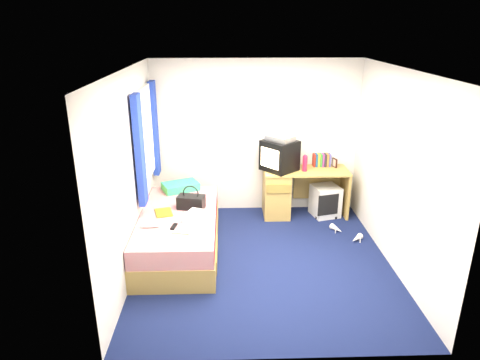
{
  "coord_description": "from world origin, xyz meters",
  "views": [
    {
      "loc": [
        -0.46,
        -4.78,
        2.88
      ],
      "look_at": [
        -0.28,
        0.7,
        0.86
      ],
      "focal_mm": 32.0,
      "sensor_mm": 36.0,
      "label": 1
    }
  ],
  "objects_px": {
    "towel": "(199,217)",
    "handbag": "(191,202)",
    "storage_cube": "(325,201)",
    "remote_control": "(174,226)",
    "pink_water_bottle": "(305,164)",
    "water_bottle": "(151,225)",
    "vcr": "(280,138)",
    "magazine": "(164,212)",
    "white_heels": "(346,234)",
    "pillow": "(181,186)",
    "aerosol_can": "(299,164)",
    "bed": "(179,233)",
    "desk": "(287,190)",
    "picture_frame": "(335,163)",
    "crt_tv": "(279,155)",
    "colour_swatch_fan": "(181,233)"
  },
  "relations": [
    {
      "from": "desk",
      "to": "crt_tv",
      "type": "distance_m",
      "value": 0.59
    },
    {
      "from": "vcr",
      "to": "magazine",
      "type": "bearing_deg",
      "value": -101.02
    },
    {
      "from": "towel",
      "to": "handbag",
      "type": "bearing_deg",
      "value": 107.67
    },
    {
      "from": "pillow",
      "to": "desk",
      "type": "bearing_deg",
      "value": 9.11
    },
    {
      "from": "water_bottle",
      "to": "white_heels",
      "type": "xyz_separation_m",
      "value": [
        2.64,
        0.71,
        -0.54
      ]
    },
    {
      "from": "bed",
      "to": "storage_cube",
      "type": "relative_size",
      "value": 4.1
    },
    {
      "from": "pillow",
      "to": "water_bottle",
      "type": "distance_m",
      "value": 1.26
    },
    {
      "from": "handbag",
      "to": "water_bottle",
      "type": "relative_size",
      "value": 1.94
    },
    {
      "from": "pillow",
      "to": "towel",
      "type": "relative_size",
      "value": 1.59
    },
    {
      "from": "desk",
      "to": "storage_cube",
      "type": "height_order",
      "value": "desk"
    },
    {
      "from": "colour_swatch_fan",
      "to": "bed",
      "type": "bearing_deg",
      "value": 98.88
    },
    {
      "from": "pink_water_bottle",
      "to": "handbag",
      "type": "xyz_separation_m",
      "value": [
        -1.67,
        -0.87,
        -0.23
      ]
    },
    {
      "from": "pillow",
      "to": "white_heels",
      "type": "relative_size",
      "value": 0.95
    },
    {
      "from": "vcr",
      "to": "white_heels",
      "type": "distance_m",
      "value": 1.7
    },
    {
      "from": "handbag",
      "to": "towel",
      "type": "distance_m",
      "value": 0.42
    },
    {
      "from": "water_bottle",
      "to": "colour_swatch_fan",
      "type": "relative_size",
      "value": 0.91
    },
    {
      "from": "aerosol_can",
      "to": "magazine",
      "type": "xyz_separation_m",
      "value": [
        -1.95,
        -1.14,
        -0.28
      ]
    },
    {
      "from": "crt_tv",
      "to": "magazine",
      "type": "xyz_separation_m",
      "value": [
        -1.64,
        -1.09,
        -0.43
      ]
    },
    {
      "from": "crt_tv",
      "to": "desk",
      "type": "bearing_deg",
      "value": 48.38
    },
    {
      "from": "bed",
      "to": "water_bottle",
      "type": "xyz_separation_m",
      "value": [
        -0.29,
        -0.38,
        0.31
      ]
    },
    {
      "from": "pillow",
      "to": "picture_frame",
      "type": "distance_m",
      "value": 2.42
    },
    {
      "from": "pink_water_bottle",
      "to": "water_bottle",
      "type": "bearing_deg",
      "value": -146.0
    },
    {
      "from": "pink_water_bottle",
      "to": "aerosol_can",
      "type": "bearing_deg",
      "value": 120.64
    },
    {
      "from": "aerosol_can",
      "to": "magazine",
      "type": "relative_size",
      "value": 0.58
    },
    {
      "from": "desk",
      "to": "vcr",
      "type": "height_order",
      "value": "vcr"
    },
    {
      "from": "storage_cube",
      "to": "vcr",
      "type": "relative_size",
      "value": 1.24
    },
    {
      "from": "desk",
      "to": "white_heels",
      "type": "distance_m",
      "value": 1.15
    },
    {
      "from": "towel",
      "to": "colour_swatch_fan",
      "type": "height_order",
      "value": "towel"
    },
    {
      "from": "pink_water_bottle",
      "to": "aerosol_can",
      "type": "height_order",
      "value": "pink_water_bottle"
    },
    {
      "from": "pillow",
      "to": "handbag",
      "type": "distance_m",
      "value": 0.71
    },
    {
      "from": "bed",
      "to": "desk",
      "type": "relative_size",
      "value": 1.54
    },
    {
      "from": "storage_cube",
      "to": "picture_frame",
      "type": "distance_m",
      "value": 0.62
    },
    {
      "from": "desk",
      "to": "crt_tv",
      "type": "bearing_deg",
      "value": 179.67
    },
    {
      "from": "pink_water_bottle",
      "to": "handbag",
      "type": "distance_m",
      "value": 1.9
    },
    {
      "from": "desk",
      "to": "crt_tv",
      "type": "relative_size",
      "value": 2.05
    },
    {
      "from": "towel",
      "to": "water_bottle",
      "type": "distance_m",
      "value": 0.6
    },
    {
      "from": "desk",
      "to": "colour_swatch_fan",
      "type": "distance_m",
      "value": 2.25
    },
    {
      "from": "pillow",
      "to": "remote_control",
      "type": "bearing_deg",
      "value": -88.36
    },
    {
      "from": "crt_tv",
      "to": "water_bottle",
      "type": "relative_size",
      "value": 3.17
    },
    {
      "from": "desk",
      "to": "storage_cube",
      "type": "distance_m",
      "value": 0.62
    },
    {
      "from": "vcr",
      "to": "towel",
      "type": "xyz_separation_m",
      "value": [
        -1.17,
        -1.34,
        -0.66
      ]
    },
    {
      "from": "storage_cube",
      "to": "remote_control",
      "type": "distance_m",
      "value": 2.65
    },
    {
      "from": "aerosol_can",
      "to": "crt_tv",
      "type": "bearing_deg",
      "value": -170.51
    },
    {
      "from": "pillow",
      "to": "bed",
      "type": "bearing_deg",
      "value": -86.72
    },
    {
      "from": "vcr",
      "to": "crt_tv",
      "type": "bearing_deg",
      "value": -93.24
    },
    {
      "from": "storage_cube",
      "to": "pink_water_bottle",
      "type": "bearing_deg",
      "value": 167.06
    },
    {
      "from": "white_heels",
      "to": "water_bottle",
      "type": "bearing_deg",
      "value": -164.9
    },
    {
      "from": "vcr",
      "to": "handbag",
      "type": "bearing_deg",
      "value": -98.43
    },
    {
      "from": "vcr",
      "to": "aerosol_can",
      "type": "distance_m",
      "value": 0.52
    },
    {
      "from": "colour_swatch_fan",
      "to": "white_heels",
      "type": "relative_size",
      "value": 0.41
    }
  ]
}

